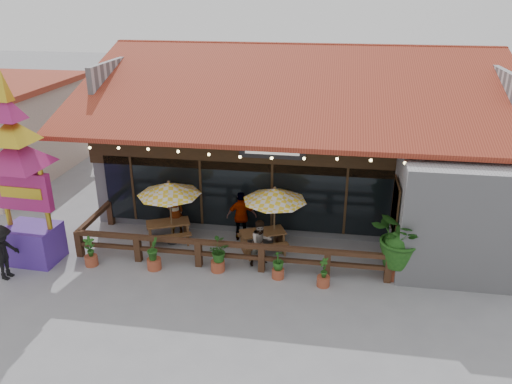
% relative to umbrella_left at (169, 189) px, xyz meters
% --- Properties ---
extents(ground, '(100.00, 100.00, 0.00)m').
position_rel_umbrella_left_xyz_m(ground, '(3.81, -0.87, -1.99)').
color(ground, gray).
rests_on(ground, ground).
extents(restaurant_building, '(15.50, 14.73, 6.09)m').
position_rel_umbrella_left_xyz_m(restaurant_building, '(4.07, 5.74, 0.21)').
color(restaurant_building, '#A6A6AB').
rests_on(restaurant_building, ground).
extents(patio_railing, '(10.00, 2.60, 0.92)m').
position_rel_umbrella_left_xyz_m(patio_railing, '(1.55, -1.14, -1.38)').
color(patio_railing, '#442518').
rests_on(patio_railing, ground).
extents(umbrella_left, '(2.61, 2.61, 2.29)m').
position_rel_umbrella_left_xyz_m(umbrella_left, '(0.00, 0.00, 0.00)').
color(umbrella_left, brown).
rests_on(umbrella_left, ground).
extents(umbrella_right, '(2.36, 2.36, 2.25)m').
position_rel_umbrella_left_xyz_m(umbrella_right, '(3.51, 0.10, -0.03)').
color(umbrella_right, brown).
rests_on(umbrella_right, ground).
extents(picnic_table_left, '(1.83, 1.73, 0.70)m').
position_rel_umbrella_left_xyz_m(picnic_table_left, '(-0.18, 0.12, -1.52)').
color(picnic_table_left, brown).
rests_on(picnic_table_left, ground).
extents(picnic_table_right, '(1.84, 1.74, 0.70)m').
position_rel_umbrella_left_xyz_m(picnic_table_right, '(3.15, -0.05, -1.52)').
color(picnic_table_right, brown).
rests_on(picnic_table_right, ground).
extents(thai_sign_tower, '(2.52, 2.52, 6.52)m').
position_rel_umbrella_left_xyz_m(thai_sign_tower, '(-3.99, -1.85, 1.45)').
color(thai_sign_tower, '#4A2792').
rests_on(thai_sign_tower, ground).
extents(tropical_plant, '(2.16, 2.26, 2.42)m').
position_rel_umbrella_left_xyz_m(tropical_plant, '(7.37, -1.09, -0.61)').
color(tropical_plant, brown).
rests_on(tropical_plant, ground).
extents(diner_a, '(0.73, 0.72, 1.70)m').
position_rel_umbrella_left_xyz_m(diner_a, '(-0.04, 0.59, -1.14)').
color(diner_a, '#322010').
rests_on(diner_a, ground).
extents(diner_b, '(0.94, 0.90, 1.52)m').
position_rel_umbrella_left_xyz_m(diner_b, '(3.22, -0.96, -1.23)').
color(diner_b, '#322010').
rests_on(diner_b, ground).
extents(diner_c, '(1.09, 0.60, 1.77)m').
position_rel_umbrella_left_xyz_m(diner_c, '(2.32, 0.60, -1.11)').
color(diner_c, '#322010').
rests_on(diner_c, ground).
extents(pedestrian, '(0.76, 1.18, 1.73)m').
position_rel_umbrella_left_xyz_m(pedestrian, '(-4.23, -2.96, -1.13)').
color(pedestrian, black).
rests_on(pedestrian, ground).
extents(planter_a, '(0.43, 0.41, 1.00)m').
position_rel_umbrella_left_xyz_m(planter_a, '(-2.07, -1.87, -1.57)').
color(planter_a, brown).
rests_on(planter_a, ground).
extents(planter_b, '(0.44, 0.44, 1.08)m').
position_rel_umbrella_left_xyz_m(planter_b, '(-0.03, -1.77, -1.51)').
color(planter_b, brown).
rests_on(planter_b, ground).
extents(planter_c, '(0.83, 0.79, 1.06)m').
position_rel_umbrella_left_xyz_m(planter_c, '(1.96, -1.57, -1.40)').
color(planter_c, brown).
rests_on(planter_c, ground).
extents(planter_d, '(0.48, 0.48, 0.92)m').
position_rel_umbrella_left_xyz_m(planter_d, '(3.86, -1.68, -1.55)').
color(planter_d, brown).
rests_on(planter_d, ground).
extents(planter_e, '(0.38, 0.39, 0.94)m').
position_rel_umbrella_left_xyz_m(planter_e, '(5.22, -1.91, -1.60)').
color(planter_e, brown).
rests_on(planter_e, ground).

